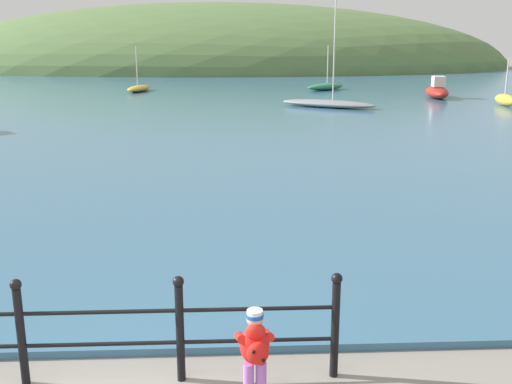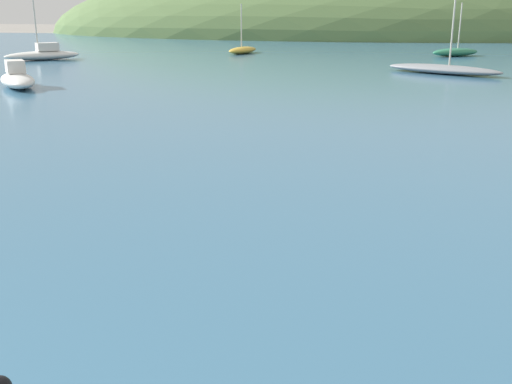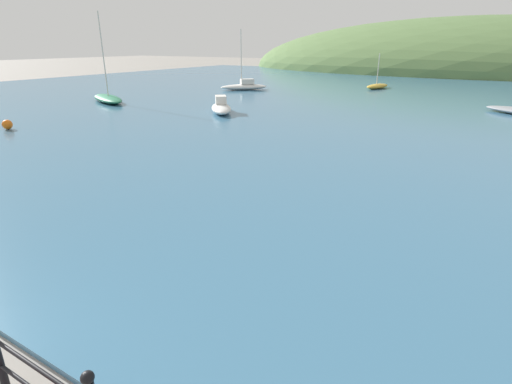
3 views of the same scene
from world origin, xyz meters
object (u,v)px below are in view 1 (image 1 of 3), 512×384
Objects in this scene: child_in_coat at (255,348)px; boat_mid_harbor at (139,88)px; boat_red_dinghy at (437,91)px; boat_white_sailboat at (325,87)px; boat_nearest_quay at (506,100)px; boat_twin_mast at (328,103)px.

boat_mid_harbor reaches higher than child_in_coat.
boat_white_sailboat is at bearing 135.52° from boat_red_dinghy.
boat_mid_harbor is (-12.56, -0.41, -0.03)m from boat_white_sailboat.
boat_white_sailboat is 12.56m from boat_mid_harbor.
boat_nearest_quay is at bearing -24.84° from boat_mid_harbor.
boat_nearest_quay is (7.94, -9.90, 0.07)m from boat_white_sailboat.
boat_twin_mast is at bearing -41.56° from boat_mid_harbor.
boat_red_dinghy is at bearing -44.48° from boat_white_sailboat.
boat_red_dinghy is at bearing 117.31° from boat_nearest_quay.
boat_red_dinghy reaches higher than child_in_coat.
child_in_coat is 0.43× the size of boat_nearest_quay.
child_in_coat is 0.32× the size of boat_white_sailboat.
boat_twin_mast is 1.81× the size of boat_mid_harbor.
boat_nearest_quay is (2.20, -4.26, -0.10)m from boat_red_dinghy.
boat_nearest_quay reaches higher than child_in_coat.
boat_white_sailboat reaches higher than boat_red_dinghy.
child_in_coat is 0.17× the size of boat_twin_mast.
boat_twin_mast is 14.75m from boat_mid_harbor.
boat_mid_harbor is (-20.50, 9.49, -0.10)m from boat_nearest_quay.
boat_white_sailboat is (6.47, 35.50, -0.27)m from child_in_coat.
boat_nearest_quay is at bearing 1.80° from boat_twin_mast.
boat_red_dinghy is 0.63× the size of boat_twin_mast.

